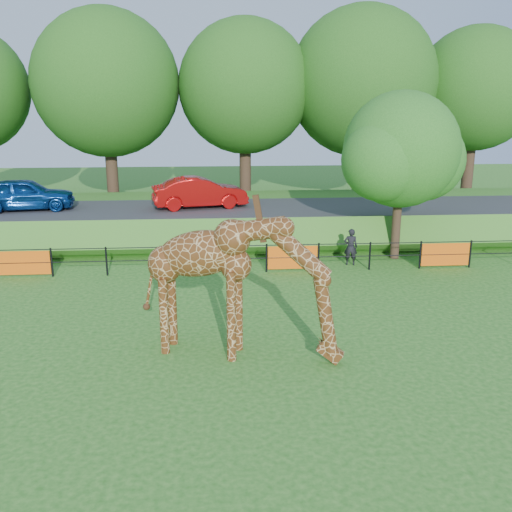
% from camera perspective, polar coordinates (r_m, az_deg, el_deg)
% --- Properties ---
extents(ground, '(90.00, 90.00, 0.00)m').
position_cam_1_polar(ground, '(14.27, -4.04, -11.07)').
color(ground, '#226118').
rests_on(ground, ground).
extents(giraffe, '(5.23, 2.45, 3.70)m').
position_cam_1_polar(giraffe, '(14.21, -1.54, -3.08)').
color(giraffe, '#542C11').
rests_on(giraffe, ground).
extents(perimeter_fence, '(28.07, 0.10, 1.10)m').
position_cam_1_polar(perimeter_fence, '(21.59, -4.23, -0.31)').
color(perimeter_fence, black).
rests_on(perimeter_fence, ground).
extents(embankment, '(40.00, 9.00, 1.30)m').
position_cam_1_polar(embankment, '(28.86, -4.30, 3.86)').
color(embankment, '#226118').
rests_on(embankment, ground).
extents(road, '(40.00, 5.00, 0.12)m').
position_cam_1_polar(road, '(27.26, -4.32, 4.70)').
color(road, '#29292C').
rests_on(road, embankment).
extents(car_blue, '(4.59, 2.37, 1.49)m').
position_cam_1_polar(car_blue, '(28.54, -22.12, 5.75)').
color(car_blue, '#124292').
rests_on(car_blue, road).
extents(car_red, '(4.64, 2.39, 1.46)m').
position_cam_1_polar(car_red, '(27.22, -5.65, 6.34)').
color(car_red, '#B10D0C').
rests_on(car_red, road).
extents(visitor, '(0.58, 0.43, 1.47)m').
position_cam_1_polar(visitor, '(22.89, 9.45, 0.91)').
color(visitor, black).
rests_on(visitor, ground).
extents(tree_east, '(5.40, 4.71, 6.76)m').
position_cam_1_polar(tree_east, '(23.76, 14.49, 9.84)').
color(tree_east, '#352317').
rests_on(tree_east, ground).
extents(bg_tree_line, '(37.30, 8.80, 11.82)m').
position_cam_1_polar(bg_tree_line, '(34.86, -1.31, 16.66)').
color(bg_tree_line, '#352317').
rests_on(bg_tree_line, ground).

